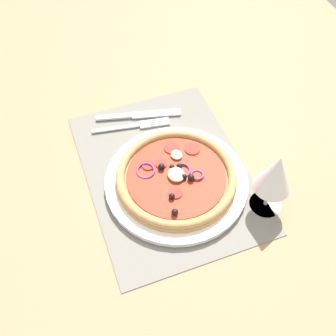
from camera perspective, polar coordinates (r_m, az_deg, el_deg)
The scene contains 7 objects.
ground_plane at distance 88.29cm, azimuth -0.26°, elevation -0.98°, with size 190.00×140.00×2.40cm, color #9E7A56.
placemat at distance 87.17cm, azimuth -0.26°, elevation -0.43°, with size 44.55×32.91×0.40cm, color slate.
plate at distance 84.54cm, azimuth 1.14°, elevation -1.89°, with size 29.36×29.36×1.29cm, color white.
pizza at distance 83.16cm, azimuth 1.15°, elevation -1.17°, with size 24.79×24.79×2.68cm.
fork at distance 95.43cm, azimuth -4.54°, elevation 5.91°, with size 4.44×18.00×0.44cm.
knife at distance 97.68cm, azimuth -3.97°, elevation 7.36°, with size 6.43×19.81×0.62cm.
wine_glass at distance 76.79cm, azimuth 14.72°, elevation -0.90°, with size 7.20×7.20×14.90cm.
Camera 1 is at (49.25, -17.78, 69.89)cm, focal length 43.83 mm.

